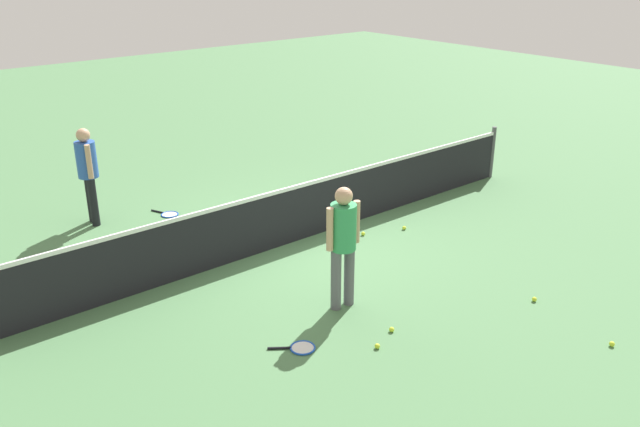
{
  "coord_description": "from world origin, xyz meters",
  "views": [
    {
      "loc": [
        -6.12,
        -7.94,
        4.53
      ],
      "look_at": [
        -0.46,
        -1.04,
        0.9
      ],
      "focal_mm": 37.26,
      "sensor_mm": 36.0,
      "label": 1
    }
  ],
  "objects_px": {
    "tennis_racket_far_player": "(169,214)",
    "tennis_ball_stray_left": "(612,344)",
    "tennis_ball_baseline": "(404,228)",
    "tennis_racket_near_player": "(300,348)",
    "tennis_ball_by_net": "(363,234)",
    "tennis_ball_stray_right": "(377,346)",
    "player_near_side": "(343,238)",
    "player_far_side": "(88,168)",
    "tennis_ball_near_player": "(534,299)",
    "tennis_ball_midcourt": "(392,329)"
  },
  "relations": [
    {
      "from": "tennis_ball_near_player",
      "to": "tennis_ball_stray_right",
      "type": "height_order",
      "value": "same"
    },
    {
      "from": "player_near_side",
      "to": "tennis_ball_stray_right",
      "type": "xyz_separation_m",
      "value": [
        -0.34,
        -1.04,
        -0.98
      ]
    },
    {
      "from": "player_near_side",
      "to": "tennis_ball_stray_left",
      "type": "relative_size",
      "value": 25.76
    },
    {
      "from": "tennis_ball_midcourt",
      "to": "tennis_ball_stray_left",
      "type": "relative_size",
      "value": 1.0
    },
    {
      "from": "tennis_ball_baseline",
      "to": "tennis_racket_near_player",
      "type": "bearing_deg",
      "value": -154.34
    },
    {
      "from": "player_near_side",
      "to": "tennis_ball_by_net",
      "type": "xyz_separation_m",
      "value": [
        1.8,
        1.53,
        -0.98
      ]
    },
    {
      "from": "player_far_side",
      "to": "tennis_ball_stray_left",
      "type": "distance_m",
      "value": 8.47
    },
    {
      "from": "player_near_side",
      "to": "tennis_ball_midcourt",
      "type": "xyz_separation_m",
      "value": [
        0.05,
        -0.88,
        -0.98
      ]
    },
    {
      "from": "tennis_ball_near_player",
      "to": "tennis_ball_stray_right",
      "type": "relative_size",
      "value": 1.0
    },
    {
      "from": "tennis_ball_by_net",
      "to": "tennis_ball_baseline",
      "type": "relative_size",
      "value": 1.0
    },
    {
      "from": "tennis_ball_by_net",
      "to": "player_near_side",
      "type": "bearing_deg",
      "value": -139.65
    },
    {
      "from": "player_far_side",
      "to": "tennis_ball_midcourt",
      "type": "height_order",
      "value": "player_far_side"
    },
    {
      "from": "tennis_ball_near_player",
      "to": "tennis_ball_baseline",
      "type": "height_order",
      "value": "same"
    },
    {
      "from": "player_near_side",
      "to": "tennis_ball_stray_left",
      "type": "bearing_deg",
      "value": -56.09
    },
    {
      "from": "tennis_racket_far_player",
      "to": "tennis_ball_stray_left",
      "type": "distance_m",
      "value": 7.56
    },
    {
      "from": "player_near_side",
      "to": "player_far_side",
      "type": "bearing_deg",
      "value": 106.56
    },
    {
      "from": "tennis_racket_near_player",
      "to": "tennis_ball_near_player",
      "type": "bearing_deg",
      "value": -19.52
    },
    {
      "from": "tennis_racket_far_player",
      "to": "tennis_ball_baseline",
      "type": "relative_size",
      "value": 9.15
    },
    {
      "from": "tennis_racket_far_player",
      "to": "tennis_ball_stray_right",
      "type": "bearing_deg",
      "value": -90.58
    },
    {
      "from": "tennis_racket_near_player",
      "to": "tennis_ball_midcourt",
      "type": "relative_size",
      "value": 8.65
    },
    {
      "from": "tennis_ball_by_net",
      "to": "tennis_ball_midcourt",
      "type": "relative_size",
      "value": 1.0
    },
    {
      "from": "tennis_racket_near_player",
      "to": "tennis_racket_far_player",
      "type": "relative_size",
      "value": 0.95
    },
    {
      "from": "tennis_ball_by_net",
      "to": "tennis_ball_stray_right",
      "type": "xyz_separation_m",
      "value": [
        -2.15,
        -2.57,
        0.0
      ]
    },
    {
      "from": "tennis_ball_near_player",
      "to": "tennis_ball_stray_left",
      "type": "relative_size",
      "value": 1.0
    },
    {
      "from": "tennis_racket_far_player",
      "to": "player_near_side",
      "type": "bearing_deg",
      "value": -86.27
    },
    {
      "from": "tennis_ball_stray_right",
      "to": "player_far_side",
      "type": "bearing_deg",
      "value": 100.63
    },
    {
      "from": "player_near_side",
      "to": "tennis_racket_far_player",
      "type": "relative_size",
      "value": 2.82
    },
    {
      "from": "player_near_side",
      "to": "tennis_ball_baseline",
      "type": "bearing_deg",
      "value": 26.76
    },
    {
      "from": "tennis_ball_midcourt",
      "to": "tennis_ball_stray_right",
      "type": "distance_m",
      "value": 0.43
    },
    {
      "from": "player_far_side",
      "to": "tennis_ball_midcourt",
      "type": "xyz_separation_m",
      "value": [
        1.51,
        -5.79,
        -0.98
      ]
    },
    {
      "from": "tennis_ball_by_net",
      "to": "tennis_ball_stray_left",
      "type": "relative_size",
      "value": 1.0
    },
    {
      "from": "tennis_racket_far_player",
      "to": "tennis_ball_midcourt",
      "type": "xyz_separation_m",
      "value": [
        0.34,
        -5.32,
        0.02
      ]
    },
    {
      "from": "tennis_ball_by_net",
      "to": "tennis_ball_stray_right",
      "type": "height_order",
      "value": "same"
    },
    {
      "from": "tennis_racket_far_player",
      "to": "tennis_ball_stray_left",
      "type": "height_order",
      "value": "tennis_ball_stray_left"
    },
    {
      "from": "tennis_ball_by_net",
      "to": "tennis_ball_stray_right",
      "type": "distance_m",
      "value": 3.35
    },
    {
      "from": "tennis_ball_midcourt",
      "to": "tennis_ball_stray_right",
      "type": "relative_size",
      "value": 1.0
    },
    {
      "from": "tennis_racket_far_player",
      "to": "tennis_ball_stray_left",
      "type": "xyz_separation_m",
      "value": [
        2.18,
        -7.24,
        0.02
      ]
    },
    {
      "from": "tennis_ball_baseline",
      "to": "tennis_ball_stray_right",
      "type": "height_order",
      "value": "same"
    },
    {
      "from": "player_far_side",
      "to": "tennis_racket_far_player",
      "type": "bearing_deg",
      "value": -22.16
    },
    {
      "from": "player_near_side",
      "to": "tennis_racket_near_player",
      "type": "bearing_deg",
      "value": -157.01
    },
    {
      "from": "tennis_ball_baseline",
      "to": "tennis_ball_midcourt",
      "type": "bearing_deg",
      "value": -138.82
    },
    {
      "from": "tennis_ball_midcourt",
      "to": "player_far_side",
      "type": "bearing_deg",
      "value": 104.65
    },
    {
      "from": "player_near_side",
      "to": "tennis_racket_far_player",
      "type": "bearing_deg",
      "value": 93.73
    },
    {
      "from": "tennis_ball_near_player",
      "to": "tennis_ball_by_net",
      "type": "height_order",
      "value": "same"
    },
    {
      "from": "tennis_ball_by_net",
      "to": "tennis_ball_baseline",
      "type": "bearing_deg",
      "value": -20.56
    },
    {
      "from": "tennis_ball_near_player",
      "to": "tennis_ball_baseline",
      "type": "bearing_deg",
      "value": 81.9
    },
    {
      "from": "player_far_side",
      "to": "tennis_ball_stray_right",
      "type": "relative_size",
      "value": 25.76
    },
    {
      "from": "tennis_racket_far_player",
      "to": "tennis_ball_baseline",
      "type": "height_order",
      "value": "tennis_ball_baseline"
    },
    {
      "from": "player_far_side",
      "to": "tennis_ball_near_player",
      "type": "xyz_separation_m",
      "value": [
        3.57,
        -6.49,
        -0.98
      ]
    },
    {
      "from": "tennis_ball_near_player",
      "to": "tennis_ball_baseline",
      "type": "xyz_separation_m",
      "value": [
        0.4,
        2.84,
        0.0
      ]
    }
  ]
}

